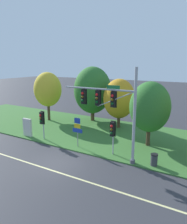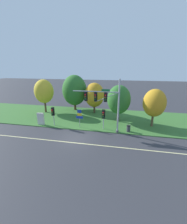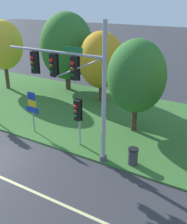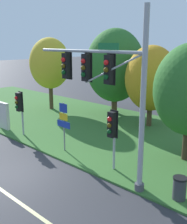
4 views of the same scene
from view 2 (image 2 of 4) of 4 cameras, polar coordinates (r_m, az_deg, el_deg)
ground_plane at (r=19.97m, az=-6.86°, el=-9.86°), size 160.00×160.00×0.00m
lane_stripe at (r=18.97m, az=-8.00°, el=-11.46°), size 36.00×0.16×0.01m
grass_verge at (r=27.26m, az=-1.49°, el=-1.99°), size 48.00×11.50×0.10m
traffic_signal_mast at (r=20.20m, az=4.16°, el=4.17°), size 6.46×0.49×7.40m
pedestrian_signal_near_kerb at (r=23.61m, az=-15.25°, el=-0.22°), size 0.46×0.55×2.94m
pedestrian_signal_further_along at (r=21.49m, az=3.79°, el=-1.28°), size 0.46×0.55×2.97m
route_sign_post at (r=22.40m, az=-5.34°, el=-1.54°), size 1.05×0.08×2.79m
tree_nearest_road at (r=30.61m, az=-18.35°, el=7.45°), size 3.64×3.64×6.46m
tree_left_of_mast at (r=31.07m, az=-7.23°, el=8.18°), size 4.93×4.93×7.18m
tree_behind_signpost at (r=28.87m, az=0.35°, el=6.44°), size 3.74×3.74×5.86m
tree_mid_verge at (r=24.48m, az=9.65°, el=4.67°), size 3.73×3.73×6.05m
tree_tall_centre at (r=23.84m, az=22.18°, el=3.17°), size 3.31×3.31×5.75m
info_kiosk at (r=24.96m, az=-19.44°, el=-2.47°), size 1.10×0.24×1.90m
trash_bin at (r=21.80m, az=13.15°, el=-6.12°), size 0.56×0.56×0.93m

